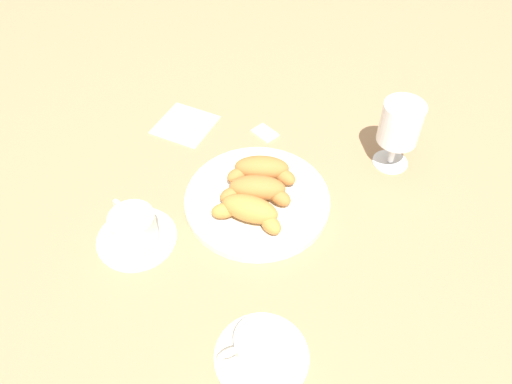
% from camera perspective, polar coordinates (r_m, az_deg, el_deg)
% --- Properties ---
extents(ground_plane, '(2.20, 2.20, 0.00)m').
position_cam_1_polar(ground_plane, '(0.90, -0.05, -1.68)').
color(ground_plane, '#997551').
extents(pastry_plate, '(0.26, 0.26, 0.02)m').
position_cam_1_polar(pastry_plate, '(0.89, -0.00, -0.81)').
color(pastry_plate, silver).
rests_on(pastry_plate, ground_plane).
extents(croissant_large, '(0.13, 0.09, 0.04)m').
position_cam_1_polar(croissant_large, '(0.90, 0.65, 2.59)').
color(croissant_large, '#AD6B33').
rests_on(croissant_large, pastry_plate).
extents(croissant_small, '(0.13, 0.09, 0.04)m').
position_cam_1_polar(croissant_small, '(0.87, -0.01, 0.29)').
color(croissant_small, '#AD6B33').
rests_on(croissant_small, pastry_plate).
extents(croissant_extra, '(0.14, 0.06, 0.04)m').
position_cam_1_polar(croissant_extra, '(0.84, -0.79, -2.17)').
color(croissant_extra, '#BC7A38').
rests_on(croissant_extra, pastry_plate).
extents(coffee_cup_near, '(0.14, 0.14, 0.06)m').
position_cam_1_polar(coffee_cup_near, '(0.86, -13.83, -4.20)').
color(coffee_cup_near, silver).
rests_on(coffee_cup_near, ground_plane).
extents(coffee_cup_far, '(0.14, 0.14, 0.06)m').
position_cam_1_polar(coffee_cup_far, '(0.72, 0.56, -17.65)').
color(coffee_cup_far, silver).
rests_on(coffee_cup_far, ground_plane).
extents(juice_glass_left, '(0.08, 0.08, 0.14)m').
position_cam_1_polar(juice_glass_left, '(0.95, 16.23, 7.34)').
color(juice_glass_left, white).
rests_on(juice_glass_left, ground_plane).
extents(sugar_packet, '(0.06, 0.05, 0.01)m').
position_cam_1_polar(sugar_packet, '(1.03, 1.04, 6.87)').
color(sugar_packet, white).
rests_on(sugar_packet, ground_plane).
extents(folded_napkin, '(0.12, 0.12, 0.01)m').
position_cam_1_polar(folded_napkin, '(1.06, -8.14, 7.70)').
color(folded_napkin, silver).
rests_on(folded_napkin, ground_plane).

